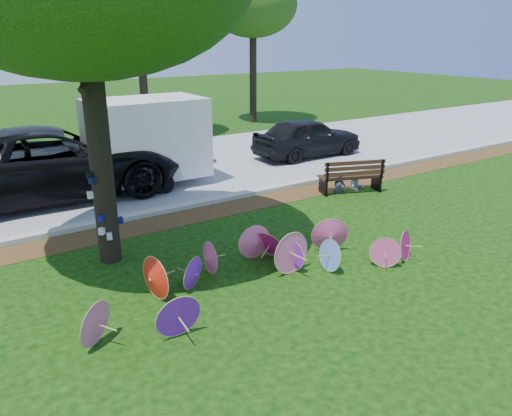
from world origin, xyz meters
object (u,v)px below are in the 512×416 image
(black_van, at_px, (53,163))
(park_bench, at_px, (350,175))
(dark_pickup, at_px, (308,137))
(person_left, at_px, (340,175))
(parasol_pile, at_px, (261,261))
(cargo_trailer, at_px, (147,138))
(person_right, at_px, (357,171))

(black_van, height_order, park_bench, black_van)
(black_van, xyz_separation_m, park_bench, (7.32, -4.26, -0.50))
(dark_pickup, bearing_deg, person_left, 153.28)
(dark_pickup, relative_size, park_bench, 2.27)
(parasol_pile, bearing_deg, black_van, 105.13)
(cargo_trailer, relative_size, person_left, 2.98)
(black_van, height_order, person_left, black_van)
(cargo_trailer, bearing_deg, black_van, 172.48)
(parasol_pile, xyz_separation_m, park_bench, (5.30, 3.18, 0.13))
(parasol_pile, xyz_separation_m, person_right, (5.65, 3.23, 0.19))
(cargo_trailer, xyz_separation_m, person_right, (4.99, -3.85, -0.91))
(park_bench, xyz_separation_m, person_right, (0.35, 0.05, 0.06))
(dark_pickup, height_order, person_left, dark_pickup)
(parasol_pile, relative_size, person_right, 6.16)
(parasol_pile, relative_size, person_left, 6.17)
(park_bench, bearing_deg, dark_pickup, 86.58)
(parasol_pile, relative_size, park_bench, 3.63)
(black_van, relative_size, person_right, 6.42)
(parasol_pile, distance_m, black_van, 7.74)
(parasol_pile, distance_m, cargo_trailer, 7.19)
(parasol_pile, height_order, park_bench, park_bench)
(cargo_trailer, distance_m, person_left, 5.84)
(person_left, bearing_deg, parasol_pile, -133.78)
(dark_pickup, relative_size, cargo_trailer, 1.29)
(dark_pickup, bearing_deg, person_right, 161.42)
(cargo_trailer, height_order, park_bench, cargo_trailer)
(black_van, bearing_deg, parasol_pile, -162.24)
(dark_pickup, height_order, park_bench, dark_pickup)
(cargo_trailer, bearing_deg, person_left, -41.62)
(parasol_pile, distance_m, park_bench, 6.19)
(dark_pickup, height_order, cargo_trailer, cargo_trailer)
(park_bench, bearing_deg, person_right, 28.03)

